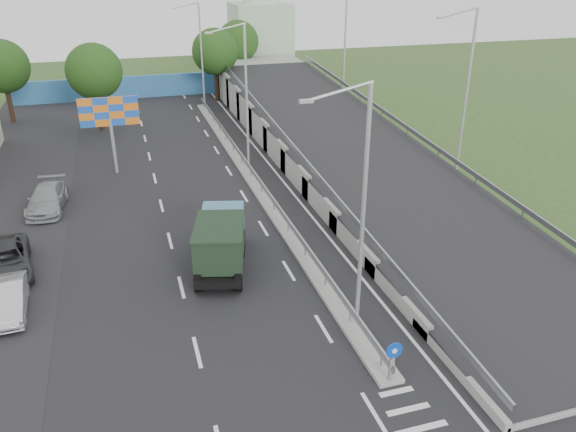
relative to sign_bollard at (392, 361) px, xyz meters
name	(u,v)px	position (x,y,z in m)	size (l,w,h in m)	color
ground	(420,427)	(0.00, -2.17, -1.03)	(160.00, 160.00, 0.00)	#2D4C1E
road_surface	(220,206)	(-3.00, 17.83, -1.03)	(26.00, 90.00, 0.04)	black
median	(251,177)	(0.00, 21.83, -0.93)	(1.00, 44.00, 0.20)	gray
overpass_ramp	(351,145)	(7.50, 21.83, 0.72)	(10.00, 50.00, 3.50)	gray
median_guardrail	(251,169)	(0.00, 21.83, -0.28)	(0.09, 44.00, 0.71)	gray
sign_bollard	(392,361)	(0.00, 0.00, 0.00)	(0.64, 0.23, 1.67)	black
lamp_post_near	(360,198)	(0.11, 3.83, 4.77)	(2.74, 0.18, 10.08)	#B2B5B7
lamp_post_mid	(244,90)	(0.11, 23.83, 4.77)	(2.74, 0.18, 10.08)	#B2B5B7
lamp_post_far	(199,49)	(0.11, 43.83, 4.77)	(2.74, 0.18, 10.08)	#B2B5B7
blue_wall	(157,86)	(-4.00, 49.83, 0.17)	(30.00, 0.50, 2.40)	teal
church	(261,34)	(10.00, 57.83, 4.28)	(7.00, 7.00, 13.80)	#B2CCAD
billboard	(110,116)	(-9.00, 25.83, 3.15)	(4.00, 0.24, 5.50)	#B2B5B7
tree_left_mid	(94,72)	(-10.00, 37.83, 4.14)	(4.80, 4.80, 7.60)	black
tree_median_far	(215,52)	(2.00, 45.83, 4.14)	(4.80, 4.80, 7.60)	black
tree_left_far	(2,66)	(-18.00, 42.83, 4.14)	(4.80, 4.80, 7.60)	black
tree_ramp_far	(238,42)	(6.00, 52.83, 4.14)	(4.80, 4.80, 7.60)	black
dump_truck	(221,240)	(-4.25, 10.34, 0.42)	(3.58, 6.29, 2.62)	black
parked_car_b	(8,299)	(-13.91, 8.98, -0.37)	(1.40, 4.02, 1.32)	#B3B4B9
parked_car_c	(5,261)	(-14.54, 12.66, -0.32)	(2.36, 5.12, 1.42)	#2A2B2E
parked_car_d	(47,198)	(-13.21, 20.38, -0.31)	(2.02, 4.97, 1.44)	gray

